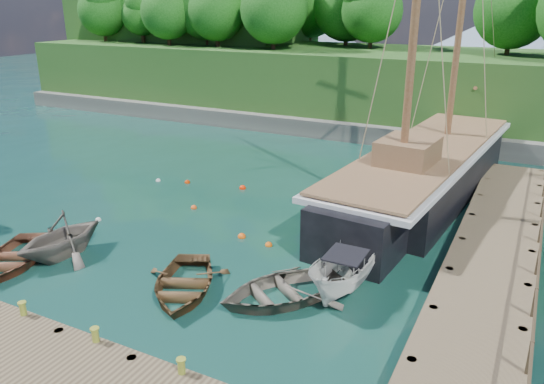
{
  "coord_description": "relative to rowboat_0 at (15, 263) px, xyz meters",
  "views": [
    {
      "loc": [
        12.31,
        -14.16,
        9.71
      ],
      "look_at": [
        2.48,
        4.95,
        2.0
      ],
      "focal_mm": 35.0,
      "sensor_mm": 36.0,
      "label": 1
    }
  ],
  "objects": [
    {
      "name": "dock_near",
      "position": [
        7.3,
        -4.36,
        0.43
      ],
      "size": [
        20.0,
        3.2,
        1.1
      ],
      "color": "#4A3D2E",
      "rests_on": "ground"
    },
    {
      "name": "distant_ridge",
      "position": [
        9.6,
        72.14,
        4.35
      ],
      "size": [
        117.0,
        40.0,
        10.0
      ],
      "color": "#728CA5",
      "rests_on": "ground"
    },
    {
      "name": "rowboat_3",
      "position": [
        10.54,
        2.41,
        0.0
      ],
      "size": [
        5.34,
        5.61,
        0.95
      ],
      "primitive_type": "imported",
      "rotation": [
        0.0,
        0.0,
        -0.64
      ],
      "color": "#635B50",
      "rests_on": "ground"
    },
    {
      "name": "headland",
      "position": [
        -7.58,
        33.5,
        5.54
      ],
      "size": [
        51.0,
        19.31,
        12.9
      ],
      "color": "#474744",
      "rests_on": "ground"
    },
    {
      "name": "bollard_2",
      "position": [
        7.3,
        -2.96,
        0.0
      ],
      "size": [
        0.26,
        0.26,
        0.45
      ],
      "primitive_type": "cylinder",
      "color": "olive",
      "rests_on": "ground"
    },
    {
      "name": "mooring_buoy_0",
      "position": [
        -0.24,
        4.74,
        0.0
      ],
      "size": [
        0.28,
        0.28,
        0.28
      ],
      "primitive_type": "sphere",
      "color": "silver",
      "rests_on": "ground"
    },
    {
      "name": "rowboat_0",
      "position": [
        0.0,
        0.0,
        0.0
      ],
      "size": [
        4.55,
        4.97,
        0.84
      ],
      "primitive_type": "imported",
      "rotation": [
        0.0,
        0.0,
        0.53
      ],
      "color": "brown",
      "rests_on": "ground"
    },
    {
      "name": "mooring_buoy_5",
      "position": [
        3.53,
        11.79,
        0.0
      ],
      "size": [
        0.37,
        0.37,
        0.37
      ],
      "primitive_type": "sphere",
      "color": "#F52500",
      "rests_on": "ground"
    },
    {
      "name": "mooring_buoy_3",
      "position": [
        8.26,
        10.09,
        0.0
      ],
      "size": [
        0.34,
        0.34,
        0.34
      ],
      "primitive_type": "sphere",
      "color": "silver",
      "rests_on": "ground"
    },
    {
      "name": "rowboat_1",
      "position": [
        1.17,
        1.33,
        0.0
      ],
      "size": [
        3.63,
        4.1,
        1.99
      ],
      "primitive_type": "imported",
      "rotation": [
        0.0,
        0.0,
        -0.1
      ],
      "color": "#6E665C",
      "rests_on": "ground"
    },
    {
      "name": "mooring_buoy_2",
      "position": [
        6.74,
        6.2,
        0.0
      ],
      "size": [
        0.35,
        0.35,
        0.35
      ],
      "primitive_type": "sphere",
      "color": "#F55A0D",
      "rests_on": "ground"
    },
    {
      "name": "rowboat_2",
      "position": [
        7.23,
        1.24,
        0.0
      ],
      "size": [
        4.61,
        5.19,
        0.89
      ],
      "primitive_type": "imported",
      "rotation": [
        0.0,
        0.0,
        0.44
      ],
      "color": "brown",
      "rests_on": "ground"
    },
    {
      "name": "cabin_boat_white",
      "position": [
        12.3,
        3.93,
        0.0
      ],
      "size": [
        1.88,
        4.44,
        1.68
      ],
      "primitive_type": "imported",
      "rotation": [
        0.0,
        0.0,
        -0.06
      ],
      "color": "silver",
      "rests_on": "ground"
    },
    {
      "name": "dock_east",
      "position": [
        16.8,
        9.14,
        0.43
      ],
      "size": [
        3.2,
        24.0,
        1.1
      ],
      "color": "#4A3D2E",
      "rests_on": "ground"
    },
    {
      "name": "bollard_1",
      "position": [
        4.3,
        -2.96,
        0.0
      ],
      "size": [
        0.26,
        0.26,
        0.45
      ],
      "primitive_type": "cylinder",
      "color": "olive",
      "rests_on": "ground"
    },
    {
      "name": "mooring_buoy_1",
      "position": [
        2.86,
        8.1,
        0.0
      ],
      "size": [
        0.31,
        0.31,
        0.31
      ],
      "primitive_type": "sphere",
      "color": "#EB4E15",
      "rests_on": "ground"
    },
    {
      "name": "ground",
      "position": [
        5.3,
        2.14,
        0.0
      ],
      "size": [
        160.0,
        160.0,
        0.0
      ],
      "primitive_type": "plane",
      "color": "#113A28",
      "rests_on": "ground"
    },
    {
      "name": "mooring_buoy_6",
      "position": [
        -1.47,
        10.71,
        0.0
      ],
      "size": [
        0.28,
        0.28,
        0.28
      ],
      "primitive_type": "sphere",
      "color": "silver",
      "rests_on": "ground"
    },
    {
      "name": "schooner",
      "position": [
        12.58,
        15.39,
        1.09
      ],
      "size": [
        6.66,
        26.94,
        19.64
      ],
      "rotation": [
        0.0,
        0.0,
        -0.09
      ],
      "color": "black",
      "rests_on": "ground"
    },
    {
      "name": "mooring_buoy_4",
      "position": [
        0.22,
        11.21,
        0.0
      ],
      "size": [
        0.31,
        0.31,
        0.31
      ],
      "primitive_type": "sphere",
      "color": "#D33200",
      "rests_on": "ground"
    },
    {
      "name": "mooring_buoy_7",
      "position": [
        8.18,
        5.99,
        0.0
      ],
      "size": [
        0.31,
        0.31,
        0.31
      ],
      "primitive_type": "sphere",
      "color": "orange",
      "rests_on": "ground"
    }
  ]
}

